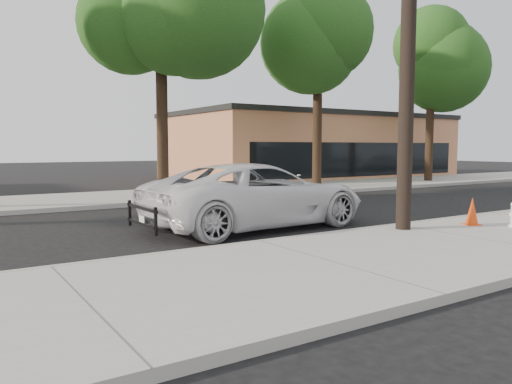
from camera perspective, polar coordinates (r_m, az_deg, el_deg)
ground at (r=12.00m, az=-5.13°, el=-4.68°), size 120.00×120.00×0.00m
near_sidewalk at (r=8.49m, az=8.66°, el=-8.34°), size 90.00×4.40×0.15m
far_sidewalk at (r=19.84m, az=-16.65°, el=-0.74°), size 90.00×5.00×0.15m
curb_near at (r=10.20m, az=0.40°, el=-5.99°), size 90.00×0.12×0.16m
building_main at (r=34.09m, az=6.22°, el=5.08°), size 18.00×10.00×4.00m
utility_pole at (r=12.25m, az=17.02°, el=17.45°), size 1.40×0.34×9.00m
tree_c at (r=20.27m, az=-10.09°, el=18.98°), size 4.96×4.80×9.55m
tree_d at (r=24.58m, az=7.69°, el=15.26°), size 4.50×4.35×8.75m
tree_e at (r=30.25m, az=19.93°, el=13.72°), size 4.80×4.65×9.25m
police_cruiser at (r=12.69m, az=0.15°, el=-0.38°), size 6.06×3.07×1.64m
traffic_cone at (r=13.27m, az=23.47°, el=-2.06°), size 0.43×0.43×0.68m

